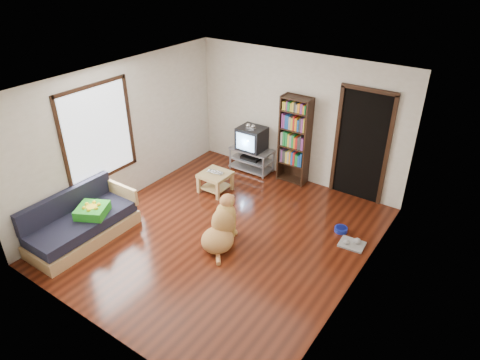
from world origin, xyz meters
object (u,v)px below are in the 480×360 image
Objects in this scene: crt_tv at (252,138)px; grey_rag at (352,244)px; dog_bowl at (341,229)px; tv_stand at (251,158)px; coffee_table at (215,179)px; sofa at (82,225)px; dog at (222,228)px; laptop at (214,173)px; bookshelf at (295,136)px; green_cushion at (92,211)px.

grey_rag is at bearing -24.68° from crt_tv.
tv_stand is at bearing 157.90° from dog_bowl.
sofa is at bearing -109.74° from coffee_table.
crt_tv is (-2.81, 1.29, 0.73)m from grey_rag.
sofa is 3.27× the size of coffee_table.
grey_rag is 0.44× the size of tv_stand.
coffee_table is 1.69m from dog.
tv_stand reaches higher than coffee_table.
laptop is 1.26m from crt_tv.
dog is at bearing -136.39° from dog_bowl.
dog_bowl is at bearing 36.88° from sofa.
coffee_table is (0.00, 0.03, -0.13)m from laptop.
coffee_table is (-2.90, 0.11, 0.27)m from grey_rag.
bookshelf is at bearing 4.32° from crt_tv.
bookshelf is (-1.56, 1.11, 0.96)m from dog_bowl.
green_cushion is 4.29m from grey_rag.
sofa is at bearing -116.96° from laptop.
green_cushion reaches higher than grey_rag.
dog_bowl is (2.60, 0.17, -0.37)m from laptop.
green_cushion is 2.14m from dog.
tv_stand is 1.20m from bookshelf.
crt_tv is (0.85, 3.49, 0.25)m from green_cushion.
grey_rag is 3.09m from tv_stand.
bookshelf is 2.62m from dog.
bookshelf is 3.27× the size of coffee_table.
coffee_table is at bearing 131.00° from dog.
tv_stand is at bearing 74.98° from sofa.
laptop is 1.20m from tv_stand.
bookshelf is (0.95, 0.09, 0.73)m from tv_stand.
dog is (1.11, -1.27, 0.03)m from coffee_table.
green_cushion is 0.80× the size of crt_tv.
sofa is 1.86× the size of dog.
grey_rag is 0.22× the size of sofa.
dog_bowl is at bearing -22.10° from tv_stand.
bookshelf is at bearing 143.75° from grey_rag.
coffee_table is at bearing 83.01° from laptop.
green_cushion is 4.02m from bookshelf.
laptop is 1.67m from dog.
sofa reaches higher than tv_stand.
grey_rag is 2.16m from dog.
crt_tv reaches higher than dog.
laptop reaches higher than grey_rag.
crt_tv is at bearing 155.32° from grey_rag.
green_cushion is 2.44m from coffee_table.
sofa is at bearing -149.07° from dog.
dog is (-1.79, -1.17, 0.29)m from grey_rag.
coffee_table is 0.57× the size of dog.
coffee_table is at bearing 70.26° from sofa.
tv_stand is 1.55× the size of crt_tv.
coffee_table is (-0.09, -1.16, 0.01)m from tv_stand.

